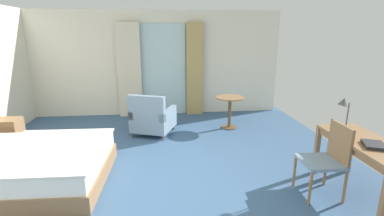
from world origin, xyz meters
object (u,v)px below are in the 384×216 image
(bed, at_px, (19,165))
(desk_lamp, at_px, (344,106))
(writing_desk, at_px, (368,149))
(desk_chair, at_px, (328,156))
(nightstand, at_px, (8,133))
(armchair_by_window, at_px, (152,119))
(round_cafe_table, at_px, (230,105))
(closed_book, at_px, (374,145))

(bed, xyz_separation_m, desk_lamp, (4.39, -0.37, 0.82))
(writing_desk, distance_m, desk_chair, 0.46)
(nightstand, distance_m, armchair_by_window, 2.62)
(bed, distance_m, round_cafe_table, 3.98)
(writing_desk, bearing_deg, desk_lamp, 98.50)
(bed, distance_m, desk_chair, 4.10)
(desk_chair, height_order, closed_book, desk_chair)
(desk_lamp, relative_size, round_cafe_table, 0.67)
(desk_chair, bearing_deg, writing_desk, -14.45)
(nightstand, xyz_separation_m, closed_book, (5.22, -2.30, 0.50))
(bed, height_order, round_cafe_table, bed)
(closed_book, bearing_deg, desk_chair, 169.99)
(round_cafe_table, bearing_deg, closed_book, -71.77)
(bed, height_order, closed_book, bed)
(nightstand, xyz_separation_m, desk_chair, (4.84, -2.05, 0.26))
(bed, bearing_deg, nightstand, 121.17)
(desk_chair, distance_m, closed_book, 0.51)
(desk_chair, relative_size, closed_book, 3.49)
(desk_chair, xyz_separation_m, armchair_by_window, (-2.26, 2.47, -0.20))
(armchair_by_window, height_order, round_cafe_table, armchair_by_window)
(bed, height_order, armchair_by_window, bed)
(round_cafe_table, bearing_deg, nightstand, -171.25)
(desk_chair, height_order, armchair_by_window, desk_chair)
(desk_lamp, xyz_separation_m, round_cafe_table, (-0.96, 2.36, -0.57))
(nightstand, height_order, desk_lamp, desk_lamp)
(desk_lamp, bearing_deg, writing_desk, -81.50)
(nightstand, xyz_separation_m, desk_lamp, (5.20, -1.71, 0.81))
(bed, distance_m, desk_lamp, 4.48)
(desk_chair, distance_m, armchair_by_window, 3.36)
(desk_lamp, bearing_deg, nightstand, 161.84)
(bed, bearing_deg, writing_desk, -10.41)
(nightstand, height_order, desk_chair, desk_chair)
(closed_book, bearing_deg, desk_lamp, 115.43)
(desk_lamp, distance_m, closed_book, 0.67)
(desk_lamp, bearing_deg, round_cafe_table, 112.08)
(writing_desk, relative_size, armchair_by_window, 1.38)
(desk_lamp, distance_m, round_cafe_table, 2.61)
(round_cafe_table, bearing_deg, bed, -149.87)
(bed, xyz_separation_m, writing_desk, (4.46, -0.82, 0.39))
(nightstand, relative_size, closed_book, 2.00)
(writing_desk, bearing_deg, desk_chair, 165.55)
(closed_book, distance_m, round_cafe_table, 3.12)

